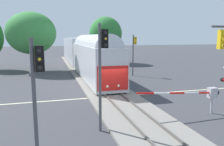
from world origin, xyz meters
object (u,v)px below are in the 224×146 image
elm_centre_background (106,34)px  traffic_signal_near_left (37,82)px  crossing_gate_near (204,94)px  traffic_signal_median (102,61)px  commuter_train (82,52)px  oak_behind_train (31,33)px  traffic_signal_far_side (134,48)px

elm_centre_background → traffic_signal_near_left: bearing=-108.2°
crossing_gate_near → traffic_signal_median: 7.66m
commuter_train → traffic_signal_near_left: 28.28m
crossing_gate_near → elm_centre_background: size_ratio=0.67×
crossing_gate_near → oak_behind_train: oak_behind_train is taller
commuter_train → crossing_gate_near: (4.69, -24.16, -1.36)m
oak_behind_train → crossing_gate_near: bearing=-62.1°
traffic_signal_far_side → traffic_signal_near_left: traffic_signal_far_side is taller
crossing_gate_near → oak_behind_train: 26.61m
commuter_train → oak_behind_train: oak_behind_train is taller
commuter_train → elm_centre_background: size_ratio=4.38×
traffic_signal_far_side → traffic_signal_median: traffic_signal_median is taller
crossing_gate_near → elm_centre_background: 31.32m
commuter_train → traffic_signal_far_side: size_ratio=7.23×
traffic_signal_far_side → traffic_signal_median: 18.41m
oak_behind_train → traffic_signal_median: bearing=-78.0°
traffic_signal_near_left → elm_centre_background: 36.43m
traffic_signal_far_side → oak_behind_train: bearing=150.4°
crossing_gate_near → traffic_signal_far_side: 15.83m
crossing_gate_near → elm_centre_background: (0.98, 31.01, 4.32)m
traffic_signal_far_side → traffic_signal_near_left: 22.31m
traffic_signal_near_left → elm_centre_background: bearing=71.8°
commuter_train → elm_centre_background: bearing=50.4°
crossing_gate_near → oak_behind_train: (-12.29, 23.21, 4.28)m
crossing_gate_near → traffic_signal_far_side: (1.03, 15.63, 2.24)m
traffic_signal_median → traffic_signal_near_left: 4.22m
elm_centre_background → oak_behind_train: size_ratio=1.03×
commuter_train → oak_behind_train: bearing=-172.9°
commuter_train → crossing_gate_near: size_ratio=6.54×
elm_centre_background → traffic_signal_far_side: bearing=-89.8°
traffic_signal_near_left → oak_behind_train: size_ratio=0.59×
commuter_train → traffic_signal_median: 25.15m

